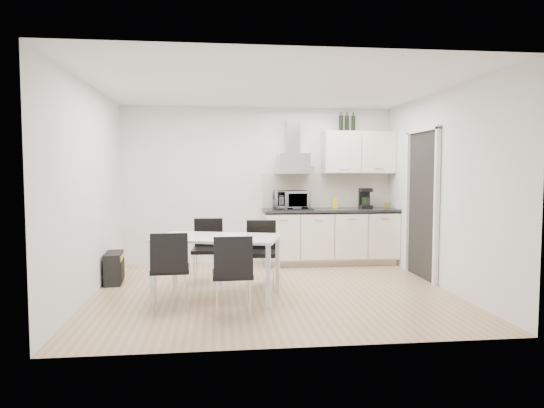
% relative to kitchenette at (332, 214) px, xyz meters
% --- Properties ---
extents(ground, '(4.50, 4.50, 0.00)m').
position_rel_kitchenette_xyz_m(ground, '(-1.18, -1.73, -0.83)').
color(ground, tan).
rests_on(ground, ground).
extents(wall_back, '(4.50, 0.10, 2.60)m').
position_rel_kitchenette_xyz_m(wall_back, '(-1.18, 0.27, 0.47)').
color(wall_back, silver).
rests_on(wall_back, ground).
extents(wall_front, '(4.50, 0.10, 2.60)m').
position_rel_kitchenette_xyz_m(wall_front, '(-1.18, -3.73, 0.47)').
color(wall_front, silver).
rests_on(wall_front, ground).
extents(wall_left, '(0.10, 4.00, 2.60)m').
position_rel_kitchenette_xyz_m(wall_left, '(-3.43, -1.73, 0.47)').
color(wall_left, silver).
rests_on(wall_left, ground).
extents(wall_right, '(0.10, 4.00, 2.60)m').
position_rel_kitchenette_xyz_m(wall_right, '(1.07, -1.73, 0.47)').
color(wall_right, silver).
rests_on(wall_right, ground).
extents(ceiling, '(4.50, 4.50, 0.00)m').
position_rel_kitchenette_xyz_m(ceiling, '(-1.18, -1.73, 1.77)').
color(ceiling, white).
rests_on(ceiling, wall_back).
extents(doorway, '(0.08, 1.04, 2.10)m').
position_rel_kitchenette_xyz_m(doorway, '(1.03, -1.18, 0.22)').
color(doorway, white).
rests_on(doorway, ground).
extents(kitchenette, '(2.22, 0.64, 2.52)m').
position_rel_kitchenette_xyz_m(kitchenette, '(0.00, 0.00, 0.00)').
color(kitchenette, beige).
rests_on(kitchenette, ground).
extents(dining_table, '(1.65, 1.20, 0.75)m').
position_rel_kitchenette_xyz_m(dining_table, '(-1.89, -1.94, -0.16)').
color(dining_table, white).
rests_on(dining_table, ground).
extents(chair_far_left, '(0.47, 0.52, 0.88)m').
position_rel_kitchenette_xyz_m(chair_far_left, '(-2.02, -1.16, -0.39)').
color(chair_far_left, black).
rests_on(chair_far_left, ground).
extents(chair_far_right, '(0.50, 0.55, 0.88)m').
position_rel_kitchenette_xyz_m(chair_far_right, '(-1.31, -1.49, -0.39)').
color(chair_far_right, black).
rests_on(chair_far_right, ground).
extents(chair_near_left, '(0.46, 0.52, 0.88)m').
position_rel_kitchenette_xyz_m(chair_near_left, '(-2.42, -2.39, -0.39)').
color(chair_near_left, black).
rests_on(chair_near_left, ground).
extents(chair_near_right, '(0.45, 0.51, 0.88)m').
position_rel_kitchenette_xyz_m(chair_near_right, '(-1.73, -2.73, -0.39)').
color(chair_near_right, black).
rests_on(chair_near_right, ground).
extents(guitar_amp, '(0.27, 0.53, 0.43)m').
position_rel_kitchenette_xyz_m(guitar_amp, '(-3.30, -1.05, -0.62)').
color(guitar_amp, black).
rests_on(guitar_amp, ground).
extents(floor_speaker, '(0.22, 0.21, 0.29)m').
position_rel_kitchenette_xyz_m(floor_speaker, '(-1.67, 0.17, -0.69)').
color(floor_speaker, black).
rests_on(floor_speaker, ground).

